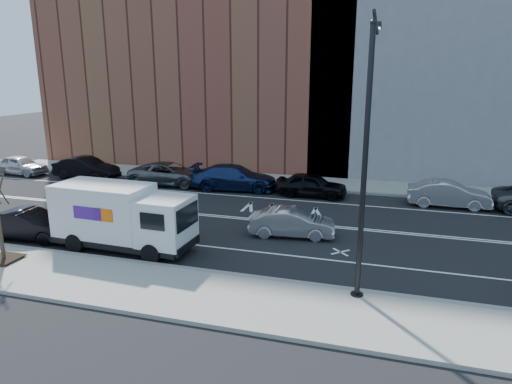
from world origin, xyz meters
The scene contains 18 objects.
ground centered at (0.00, 0.00, 0.00)m, with size 120.00×120.00×0.00m, color black.
sidewalk_near centered at (0.00, -8.80, 0.07)m, with size 44.00×3.60×0.15m, color gray.
sidewalk_far centered at (0.00, 8.80, 0.07)m, with size 44.00×3.60×0.15m, color gray.
curb_near centered at (0.00, -7.00, 0.08)m, with size 44.00×0.25×0.17m, color gray.
curb_far centered at (0.00, 7.00, 0.08)m, with size 44.00×0.25×0.17m, color gray.
road_markings centered at (0.00, 0.00, 0.00)m, with size 40.00×8.60×0.01m, color white, non-canonical shape.
bldg_brick centered at (-8.00, 15.60, 11.00)m, with size 26.00×10.00×22.00m, color brown.
streetlight centered at (7.00, -6.91, 5.08)m, with size 0.44×4.02×9.34m.
street_tree centered at (-7.00, -8.40, 1.45)m, with size 1.20×1.20×3.75m.
fedex_van centered at (-3.19, -5.60, 1.50)m, with size 6.35×2.44×2.86m.
far_parked_a centered at (-19.20, 5.62, 0.73)m, with size 1.73×4.30×1.46m, color silver.
far_parked_b centered at (-13.38, 5.69, 0.81)m, with size 1.71×4.89×1.61m, color black.
far_parked_c centered at (-6.80, 5.89, 0.77)m, with size 2.54×5.51×1.53m, color #55585E.
far_parked_d centered at (-1.97, 5.79, 0.83)m, with size 2.32×5.69×1.65m, color navy.
far_parked_e centered at (3.20, 5.53, 0.75)m, with size 1.77×4.40×1.50m, color black.
far_parked_f centered at (11.20, 5.50, 0.75)m, with size 1.59×4.56×1.50m, color #AEAEB3.
driving_sedan centered at (3.53, -1.90, 0.67)m, with size 1.41×4.05×1.33m, color #A6A7AB.
near_parked_rear_a centered at (-8.07, -5.75, 0.71)m, with size 1.50×4.29×1.41m, color black.
Camera 1 is at (7.71, -22.03, 7.51)m, focal length 32.00 mm.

